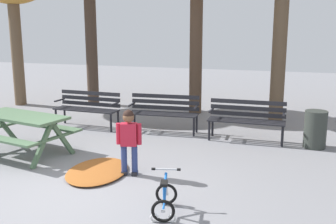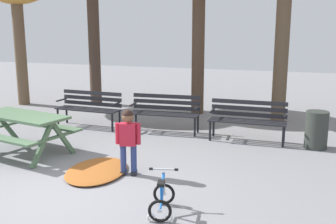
{
  "view_description": "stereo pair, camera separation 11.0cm",
  "coord_description": "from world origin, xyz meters",
  "px_view_note": "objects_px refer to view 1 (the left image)",
  "views": [
    {
      "loc": [
        3.11,
        -4.67,
        2.38
      ],
      "look_at": [
        0.82,
        2.16,
        0.85
      ],
      "focal_mm": 43.01,
      "sensor_mm": 36.0,
      "label": 1
    },
    {
      "loc": [
        3.22,
        -4.64,
        2.38
      ],
      "look_at": [
        0.82,
        2.16,
        0.85
      ],
      "focal_mm": 43.01,
      "sensor_mm": 36.0,
      "label": 2
    }
  ],
  "objects_px": {
    "picnic_table": "(22,124)",
    "kids_bicycle": "(165,199)",
    "park_bench_right": "(247,117)",
    "park_bench_left": "(164,110)",
    "child_standing": "(129,137)",
    "trash_bin": "(315,129)",
    "park_bench_far_left": "(88,106)"
  },
  "relations": [
    {
      "from": "picnic_table",
      "to": "park_bench_left",
      "type": "bearing_deg",
      "value": 51.18
    },
    {
      "from": "park_bench_far_left",
      "to": "trash_bin",
      "type": "height_order",
      "value": "park_bench_far_left"
    },
    {
      "from": "park_bench_right",
      "to": "park_bench_far_left",
      "type": "bearing_deg",
      "value": -179.84
    },
    {
      "from": "picnic_table",
      "to": "trash_bin",
      "type": "height_order",
      "value": "picnic_table"
    },
    {
      "from": "park_bench_left",
      "to": "picnic_table",
      "type": "bearing_deg",
      "value": -128.82
    },
    {
      "from": "picnic_table",
      "to": "park_bench_right",
      "type": "xyz_separation_m",
      "value": [
        3.88,
        2.33,
        -0.08
      ]
    },
    {
      "from": "park_bench_far_left",
      "to": "trash_bin",
      "type": "bearing_deg",
      "value": -1.02
    },
    {
      "from": "park_bench_left",
      "to": "kids_bicycle",
      "type": "distance_m",
      "value": 4.18
    },
    {
      "from": "park_bench_far_left",
      "to": "park_bench_left",
      "type": "relative_size",
      "value": 0.99
    },
    {
      "from": "park_bench_left",
      "to": "park_bench_right",
      "type": "relative_size",
      "value": 1.01
    },
    {
      "from": "park_bench_right",
      "to": "picnic_table",
      "type": "bearing_deg",
      "value": -149.02
    },
    {
      "from": "park_bench_left",
      "to": "child_standing",
      "type": "distance_m",
      "value": 2.83
    },
    {
      "from": "picnic_table",
      "to": "park_bench_right",
      "type": "distance_m",
      "value": 4.53
    },
    {
      "from": "park_bench_far_left",
      "to": "kids_bicycle",
      "type": "relative_size",
      "value": 2.62
    },
    {
      "from": "child_standing",
      "to": "kids_bicycle",
      "type": "bearing_deg",
      "value": -48.57
    },
    {
      "from": "park_bench_right",
      "to": "child_standing",
      "type": "height_order",
      "value": "child_standing"
    },
    {
      "from": "park_bench_right",
      "to": "child_standing",
      "type": "distance_m",
      "value": 3.09
    },
    {
      "from": "park_bench_far_left",
      "to": "park_bench_right",
      "type": "distance_m",
      "value": 3.8
    },
    {
      "from": "park_bench_left",
      "to": "child_standing",
      "type": "height_order",
      "value": "child_standing"
    },
    {
      "from": "trash_bin",
      "to": "park_bench_right",
      "type": "bearing_deg",
      "value": 175.72
    },
    {
      "from": "picnic_table",
      "to": "park_bench_right",
      "type": "relative_size",
      "value": 1.26
    },
    {
      "from": "picnic_table",
      "to": "kids_bicycle",
      "type": "bearing_deg",
      "value": -23.88
    },
    {
      "from": "park_bench_far_left",
      "to": "kids_bicycle",
      "type": "xyz_separation_m",
      "value": [
        3.27,
        -3.8,
        -0.31
      ]
    },
    {
      "from": "park_bench_left",
      "to": "park_bench_far_left",
      "type": "bearing_deg",
      "value": -175.89
    },
    {
      "from": "trash_bin",
      "to": "park_bench_far_left",
      "type": "bearing_deg",
      "value": 178.98
    },
    {
      "from": "park_bench_left",
      "to": "child_standing",
      "type": "relative_size",
      "value": 1.5
    },
    {
      "from": "park_bench_far_left",
      "to": "kids_bicycle",
      "type": "height_order",
      "value": "park_bench_far_left"
    },
    {
      "from": "picnic_table",
      "to": "child_standing",
      "type": "relative_size",
      "value": 1.87
    },
    {
      "from": "picnic_table",
      "to": "child_standing",
      "type": "bearing_deg",
      "value": -8.46
    },
    {
      "from": "kids_bicycle",
      "to": "trash_bin",
      "type": "distance_m",
      "value": 4.17
    },
    {
      "from": "park_bench_far_left",
      "to": "park_bench_right",
      "type": "height_order",
      "value": "same"
    },
    {
      "from": "park_bench_left",
      "to": "kids_bicycle",
      "type": "bearing_deg",
      "value": -70.71
    }
  ]
}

